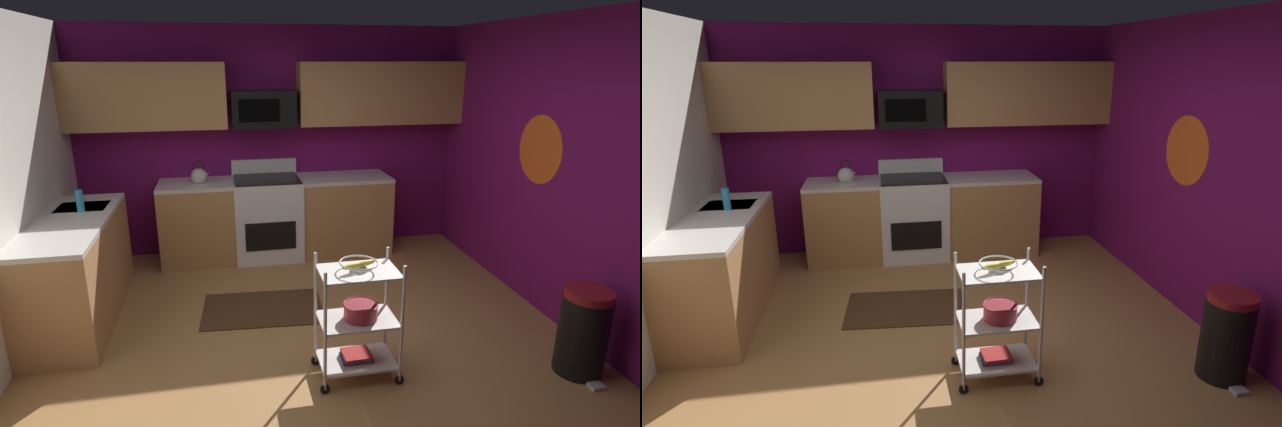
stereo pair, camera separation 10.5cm
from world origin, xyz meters
TOP-DOWN VIEW (x-y plane):
  - floor at (0.00, 0.00)m, footprint 4.40×4.80m
  - wall_back at (0.00, 2.43)m, footprint 4.52×0.06m
  - wall_right at (2.23, 0.00)m, footprint 0.06×4.80m
  - wall_flower_decal at (2.20, 0.53)m, footprint 0.00×0.62m
  - counter_run at (-0.77, 1.64)m, footprint 3.51×2.33m
  - oven_range at (-0.12, 2.10)m, footprint 0.76×0.65m
  - upper_cabinets at (0.03, 2.23)m, footprint 4.40×0.33m
  - microwave at (-0.12, 2.21)m, footprint 0.70×0.39m
  - rolling_cart at (0.28, -0.38)m, footprint 0.61×0.37m
  - fruit_bowl at (0.28, -0.38)m, footprint 0.27×0.27m
  - mixing_bowl_large at (0.30, -0.38)m, footprint 0.25×0.25m
  - book_stack at (0.28, -0.38)m, footprint 0.23×0.19m
  - kettle at (-0.86, 2.10)m, footprint 0.21×0.18m
  - dish_soap_bottle at (-1.87, 1.17)m, footprint 0.06×0.06m
  - trash_can at (1.90, -0.66)m, footprint 0.34×0.42m
  - floor_rug at (-0.31, 0.76)m, footprint 1.15×0.78m

SIDE VIEW (x-z plane):
  - floor at x=0.00m, z-range -0.04..0.00m
  - floor_rug at x=-0.31m, z-range 0.00..0.01m
  - book_stack at x=0.28m, z-range 0.13..0.18m
  - trash_can at x=1.90m, z-range 0.00..0.66m
  - rolling_cart at x=0.28m, z-range -0.01..0.91m
  - counter_run at x=-0.77m, z-range 0.00..0.92m
  - oven_range at x=-0.12m, z-range -0.07..1.03m
  - mixing_bowl_large at x=0.30m, z-range 0.46..0.58m
  - fruit_bowl at x=0.28m, z-range 0.84..0.91m
  - kettle at x=-0.86m, z-range 0.86..1.13m
  - dish_soap_bottle at x=-1.87m, z-range 0.92..1.12m
  - wall_back at x=0.00m, z-range 0.00..2.60m
  - wall_right at x=2.23m, z-range 0.00..2.60m
  - wall_flower_decal at x=2.20m, z-range 1.14..1.76m
  - microwave at x=-0.12m, z-range 1.50..1.90m
  - upper_cabinets at x=0.03m, z-range 1.50..2.20m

